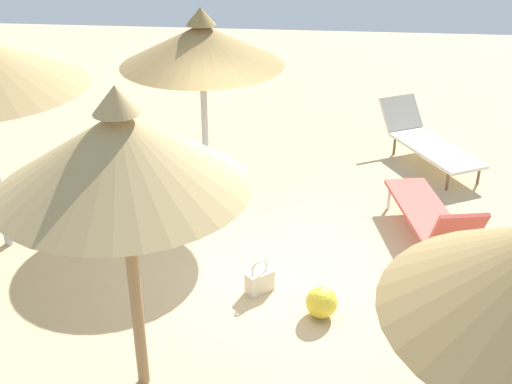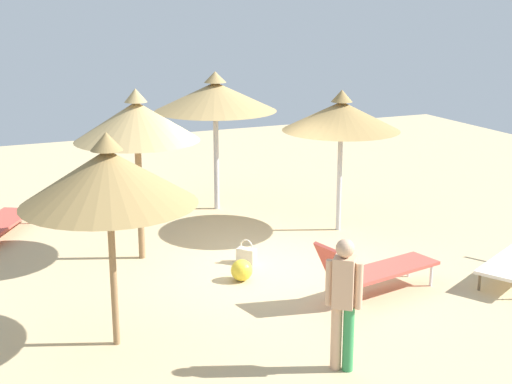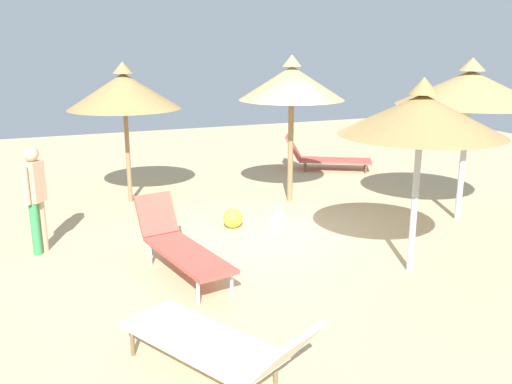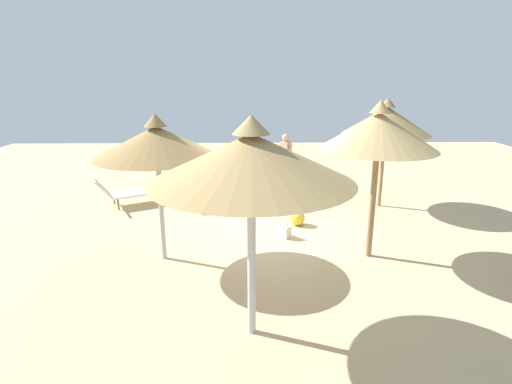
# 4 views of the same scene
# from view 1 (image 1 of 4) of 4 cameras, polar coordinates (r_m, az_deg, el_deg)

# --- Properties ---
(ground) EXTENTS (24.00, 24.00, 0.10)m
(ground) POSITION_cam_1_polar(r_m,az_deg,el_deg) (7.71, 1.54, -7.68)
(ground) COLOR tan
(parasol_umbrella_front) EXTENTS (2.15, 2.15, 2.64)m
(parasol_umbrella_front) POSITION_cam_1_polar(r_m,az_deg,el_deg) (8.73, -4.71, 12.55)
(parasol_umbrella_front) COLOR #B2B2B7
(parasol_umbrella_front) RESTS_ON ground
(parasol_umbrella_center) EXTENTS (2.03, 2.03, 2.85)m
(parasol_umbrella_center) POSITION_cam_1_polar(r_m,az_deg,el_deg) (5.17, -11.59, 3.40)
(parasol_umbrella_center) COLOR olive
(parasol_umbrella_center) RESTS_ON ground
(lounge_chair_near_right) EXTENTS (2.11, 0.94, 0.94)m
(lounge_chair_near_right) POSITION_cam_1_polar(r_m,az_deg,el_deg) (8.33, 14.94, -2.00)
(lounge_chair_near_right) COLOR #CC4C3F
(lounge_chair_near_right) RESTS_ON ground
(lounge_chair_near_left) EXTENTS (2.11, 1.53, 0.81)m
(lounge_chair_near_left) POSITION_cam_1_polar(r_m,az_deg,el_deg) (10.67, 14.52, 4.35)
(lounge_chair_near_left) COLOR silver
(lounge_chair_near_left) RESTS_ON ground
(handbag) EXTENTS (0.32, 0.33, 0.41)m
(handbag) POSITION_cam_1_polar(r_m,az_deg,el_deg) (7.38, 0.31, -7.67)
(handbag) COLOR beige
(handbag) RESTS_ON ground
(beach_ball) EXTENTS (0.34, 0.34, 0.34)m
(beach_ball) POSITION_cam_1_polar(r_m,az_deg,el_deg) (7.04, 5.68, -9.46)
(beach_ball) COLOR yellow
(beach_ball) RESTS_ON ground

